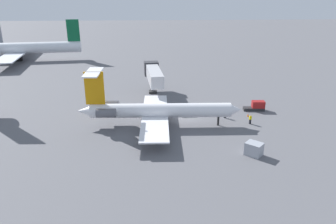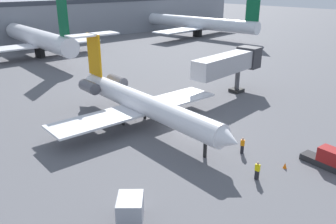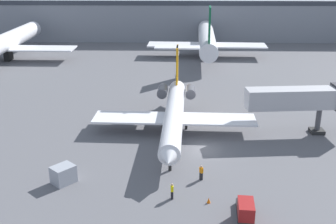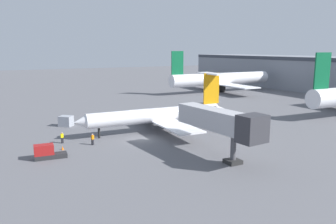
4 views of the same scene
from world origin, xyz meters
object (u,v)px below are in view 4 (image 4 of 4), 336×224
at_px(regional_jet, 162,114).
at_px(baggage_tug_lead, 47,152).
at_px(ground_crew_marshaller, 62,138).
at_px(ground_crew_loader, 93,139).
at_px(parked_airliner_west_end, 221,79).
at_px(jet_bridge, 223,122).
at_px(cargo_container_uld, 66,121).
at_px(traffic_cone_near, 63,148).

relative_size(regional_jet, baggage_tug_lead, 6.84).
height_order(ground_crew_marshaller, ground_crew_loader, same).
xyz_separation_m(regional_jet, parked_airliner_west_end, (-38.43, 40.85, 1.28)).
xyz_separation_m(jet_bridge, ground_crew_marshaller, (-17.36, -16.60, -4.01)).
height_order(regional_jet, ground_crew_marshaller, regional_jet).
distance_m(jet_bridge, cargo_container_uld, 32.08).
bearing_deg(ground_crew_marshaller, parked_airliner_west_end, 123.65).
distance_m(jet_bridge, baggage_tug_lead, 22.86).
relative_size(ground_crew_marshaller, ground_crew_loader, 1.00).
bearing_deg(traffic_cone_near, ground_crew_marshaller, 169.46).
height_order(jet_bridge, parked_airliner_west_end, parked_airliner_west_end).
xyz_separation_m(regional_jet, cargo_container_uld, (-11.44, -13.89, -2.01)).
distance_m(ground_crew_loader, cargo_container_uld, 14.42).
distance_m(ground_crew_marshaller, traffic_cone_near, 3.64).
height_order(regional_jet, parked_airliner_west_end, parked_airliner_west_end).
bearing_deg(traffic_cone_near, baggage_tug_lead, -39.14).
xyz_separation_m(ground_crew_marshaller, cargo_container_uld, (-11.36, 2.88, 0.09)).
xyz_separation_m(jet_bridge, ground_crew_loader, (-14.33, -12.82, -4.01)).
bearing_deg(ground_crew_marshaller, jet_bridge, 43.71).
xyz_separation_m(traffic_cone_near, parked_airliner_west_end, (-41.89, 58.27, 3.96)).
bearing_deg(ground_crew_marshaller, cargo_container_uld, 165.79).
xyz_separation_m(jet_bridge, parked_airliner_west_end, (-55.72, 41.02, -0.63)).
relative_size(regional_jet, jet_bridge, 1.97).
bearing_deg(traffic_cone_near, jet_bridge, 51.29).
xyz_separation_m(ground_crew_loader, parked_airliner_west_end, (-41.39, 53.83, 3.38)).
bearing_deg(traffic_cone_near, cargo_container_uld, 166.65).
bearing_deg(regional_jet, baggage_tug_lead, -71.84).
height_order(ground_crew_marshaller, cargo_container_uld, cargo_container_uld).
relative_size(jet_bridge, cargo_container_uld, 4.94).
height_order(ground_crew_loader, cargo_container_uld, cargo_container_uld).
height_order(regional_jet, jet_bridge, regional_jet).
bearing_deg(ground_crew_loader, traffic_cone_near, -83.57).
bearing_deg(ground_crew_marshaller, traffic_cone_near, -10.54).
height_order(baggage_tug_lead, parked_airliner_west_end, parked_airliner_west_end).
bearing_deg(jet_bridge, ground_crew_loader, -138.19).
distance_m(regional_jet, jet_bridge, 17.39).
bearing_deg(ground_crew_loader, jet_bridge, 41.81).
xyz_separation_m(cargo_container_uld, traffic_cone_near, (14.89, -3.53, -0.67)).
distance_m(regional_jet, baggage_tug_lead, 21.09).
height_order(traffic_cone_near, parked_airliner_west_end, parked_airliner_west_end).
bearing_deg(regional_jet, jet_bridge, -0.56).
relative_size(jet_bridge, traffic_cone_near, 25.87).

